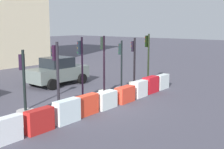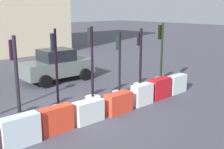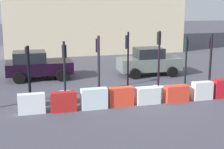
% 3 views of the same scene
% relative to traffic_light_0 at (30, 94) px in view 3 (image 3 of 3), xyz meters
% --- Properties ---
extents(ground_plane, '(120.00, 120.00, 0.00)m').
position_rel_traffic_light_0_xyz_m(ground_plane, '(5.26, -0.10, -0.58)').
color(ground_plane, '#464450').
extents(traffic_light_0, '(0.62, 0.62, 2.75)m').
position_rel_traffic_light_0_xyz_m(traffic_light_0, '(0.00, 0.00, 0.00)').
color(traffic_light_0, silver).
rests_on(traffic_light_0, ground_plane).
extents(traffic_light_1, '(0.69, 0.69, 2.88)m').
position_rel_traffic_light_0_xyz_m(traffic_light_1, '(1.57, 0.08, -0.04)').
color(traffic_light_1, '#B3ADAB').
rests_on(traffic_light_1, ground_plane).
extents(traffic_light_2, '(0.62, 0.62, 3.10)m').
position_rel_traffic_light_0_xyz_m(traffic_light_2, '(3.12, -0.06, 0.08)').
color(traffic_light_2, silver).
rests_on(traffic_light_2, ground_plane).
extents(traffic_light_3, '(0.86, 0.86, 3.25)m').
position_rel_traffic_light_0_xyz_m(traffic_light_3, '(4.50, -0.14, -0.08)').
color(traffic_light_3, silver).
rests_on(traffic_light_3, ground_plane).
extents(traffic_light_4, '(0.59, 0.59, 3.25)m').
position_rel_traffic_light_0_xyz_m(traffic_light_4, '(6.06, -0.12, 0.04)').
color(traffic_light_4, silver).
rests_on(traffic_light_4, ground_plane).
extents(traffic_light_5, '(0.92, 0.92, 2.97)m').
position_rel_traffic_light_0_xyz_m(traffic_light_5, '(7.49, -0.13, -0.13)').
color(traffic_light_5, silver).
rests_on(traffic_light_5, ground_plane).
extents(traffic_light_6, '(0.62, 0.62, 3.04)m').
position_rel_traffic_light_0_xyz_m(traffic_light_6, '(8.95, 0.04, 0.01)').
color(traffic_light_6, beige).
rests_on(traffic_light_6, ground_plane).
extents(construction_barrier_0, '(1.12, 0.37, 0.86)m').
position_rel_traffic_light_0_xyz_m(construction_barrier_0, '(0.02, -0.96, -0.15)').
color(construction_barrier_0, white).
rests_on(construction_barrier_0, ground_plane).
extents(construction_barrier_1, '(1.10, 0.38, 0.86)m').
position_rel_traffic_light_0_xyz_m(construction_barrier_1, '(1.34, -1.03, -0.15)').
color(construction_barrier_1, '#B3201E').
rests_on(construction_barrier_1, ground_plane).
extents(construction_barrier_2, '(1.15, 0.41, 0.92)m').
position_rel_traffic_light_0_xyz_m(construction_barrier_2, '(2.68, -1.02, -0.12)').
color(construction_barrier_2, silver).
rests_on(construction_barrier_2, ground_plane).
extents(construction_barrier_3, '(1.13, 0.39, 0.86)m').
position_rel_traffic_light_0_xyz_m(construction_barrier_3, '(3.93, -0.92, -0.15)').
color(construction_barrier_3, '#EA4026').
rests_on(construction_barrier_3, ground_plane).
extents(construction_barrier_4, '(1.11, 0.46, 0.78)m').
position_rel_traffic_light_0_xyz_m(construction_barrier_4, '(5.22, -0.94, -0.19)').
color(construction_barrier_4, silver).
rests_on(construction_barrier_4, ground_plane).
extents(construction_barrier_5, '(1.12, 0.48, 0.78)m').
position_rel_traffic_light_0_xyz_m(construction_barrier_5, '(6.62, -0.99, -0.19)').
color(construction_barrier_5, red).
rests_on(construction_barrier_5, ground_plane).
extents(construction_barrier_6, '(0.96, 0.42, 0.87)m').
position_rel_traffic_light_0_xyz_m(construction_barrier_6, '(7.98, -0.97, -0.15)').
color(construction_barrier_6, silver).
rests_on(construction_barrier_6, ground_plane).
extents(construction_barrier_7, '(1.10, 0.47, 0.90)m').
position_rel_traffic_light_0_xyz_m(construction_barrier_7, '(9.19, -0.91, -0.13)').
color(construction_barrier_7, red).
rests_on(construction_barrier_7, ground_plane).
extents(car_grey_saloon, '(3.95, 2.17, 1.75)m').
position_rel_traffic_light_0_xyz_m(car_grey_saloon, '(7.52, 4.84, 0.27)').
color(car_grey_saloon, slate).
rests_on(car_grey_saloon, ground_plane).
extents(car_black_sedan, '(3.92, 2.25, 1.69)m').
position_rel_traffic_light_0_xyz_m(car_black_sedan, '(0.59, 5.56, 0.27)').
color(car_black_sedan, black).
rests_on(car_black_sedan, ground_plane).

